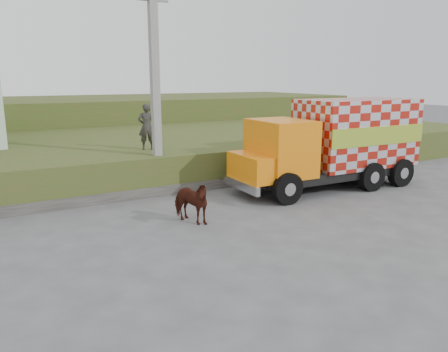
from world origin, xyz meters
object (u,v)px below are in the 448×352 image
utility_pole (155,88)px  cow (190,202)px  cargo_truck (336,143)px  pedestrian (147,127)px

utility_pole → cow: 5.24m
utility_pole → cow: size_ratio=4.98×
cargo_truck → pedestrian: size_ratio=4.21×
utility_pole → cow: utility_pole is taller
utility_pole → cow: bearing=-96.5°
utility_pole → cargo_truck: (6.73, -2.62, -2.23)m
utility_pole → cargo_truck: bearing=-21.3°
cargo_truck → cow: (-7.18, -1.34, -1.17)m
cargo_truck → utility_pole: bearing=159.9°
cargo_truck → pedestrian: (-6.60, 4.16, 0.61)m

